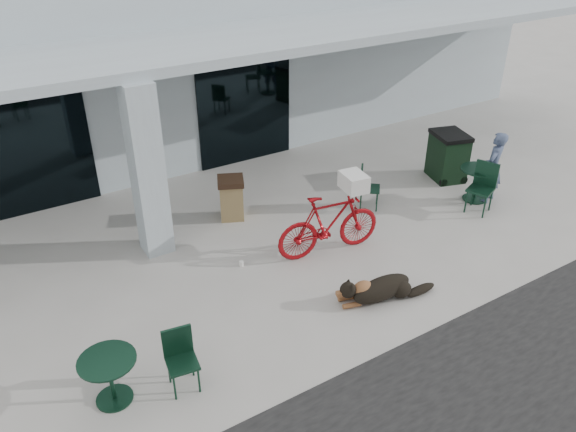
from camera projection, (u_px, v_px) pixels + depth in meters
ground at (294, 287)px, 9.32m from camera, size 80.00×80.00×0.00m
building at (118, 47)px, 14.46m from camera, size 22.00×7.00×4.50m
storefront_glass_left at (17, 151)px, 10.85m from camera, size 2.80×0.06×2.70m
storefront_glass_right at (245, 107)px, 13.14m from camera, size 2.40×0.06×2.70m
column at (147, 172)px, 9.55m from camera, size 0.50×0.50×3.12m
overhang at (190, 47)px, 10.38m from camera, size 22.00×2.80×0.18m
bicycle at (329, 224)px, 9.94m from camera, size 2.03×0.83×1.19m
laundry_basket at (354, 182)px, 9.72m from camera, size 0.44×0.55×0.30m
dog at (382, 288)px, 8.95m from camera, size 1.33×0.74×0.42m
cup_near_dog at (241, 263)px, 9.82m from camera, size 0.10×0.10×0.10m
cafe_table_near at (111, 380)px, 7.07m from camera, size 0.90×0.90×0.68m
cafe_chair_near at (182, 362)px, 7.20m from camera, size 0.45×0.48×0.87m
cafe_table_far at (477, 184)px, 11.82m from camera, size 0.95×0.95×0.72m
cafe_chair_far_a at (370, 188)px, 11.48m from camera, size 0.60×0.60×0.90m
cafe_chair_far_b at (481, 189)px, 11.29m from camera, size 0.65×0.62×1.03m
person at (493, 168)px, 11.59m from camera, size 0.65×0.54×1.53m
cup_on_table at (479, 163)px, 11.77m from camera, size 0.10×0.10×0.11m
trash_receptacle at (231, 198)px, 11.13m from camera, size 0.67×0.67×0.86m
wheeled_bin at (448, 156)px, 12.65m from camera, size 0.89×1.01×1.09m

